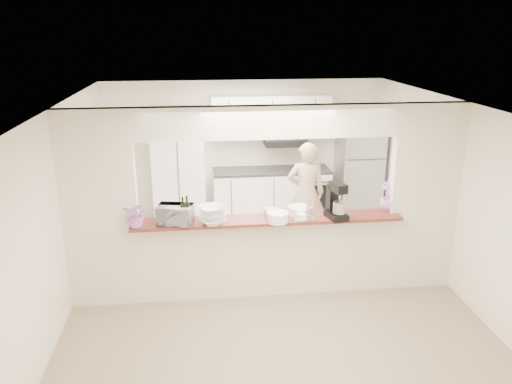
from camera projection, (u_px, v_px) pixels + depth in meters
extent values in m
plane|color=gray|center=(267.00, 293.00, 6.66)|extent=(6.00, 6.00, 0.00)
cube|color=beige|center=(254.00, 245.00, 8.12)|extent=(5.00, 2.90, 0.01)
cube|color=silver|center=(100.00, 211.00, 6.04)|extent=(0.90, 0.15, 2.50)
cube|color=silver|center=(423.00, 199.00, 6.49)|extent=(0.90, 0.15, 2.50)
cube|color=silver|center=(268.00, 122.00, 5.94)|extent=(3.20, 0.15, 0.40)
cube|color=silver|center=(267.00, 257.00, 6.50)|extent=(3.20, 0.15, 1.05)
cube|color=maroon|center=(268.00, 220.00, 6.28)|extent=(3.40, 0.38, 0.04)
cube|color=white|center=(179.00, 167.00, 8.75)|extent=(0.90, 0.60, 2.10)
cube|color=white|center=(271.00, 195.00, 9.12)|extent=(2.10, 0.60, 0.90)
cube|color=#2D2D2F|center=(272.00, 171.00, 8.97)|extent=(2.10, 0.62, 0.04)
cube|color=white|center=(271.00, 117.00, 8.79)|extent=(2.10, 0.35, 0.75)
cube|color=black|center=(286.00, 142.00, 8.85)|extent=(0.75, 0.45, 0.12)
cube|color=black|center=(315.00, 197.00, 8.90)|extent=(0.55, 0.02, 0.55)
cube|color=#9F9FA4|center=(358.00, 172.00, 9.12)|extent=(0.75, 0.70, 1.70)
imported|color=#EC7CDC|center=(137.00, 214.00, 5.95)|extent=(0.37, 0.34, 0.33)
cylinder|color=black|center=(183.00, 215.00, 6.02)|extent=(0.07, 0.07, 0.26)
cylinder|color=black|center=(183.00, 201.00, 5.97)|extent=(0.02, 0.02, 0.09)
cylinder|color=black|center=(187.00, 214.00, 6.03)|extent=(0.07, 0.07, 0.28)
cylinder|color=black|center=(187.00, 199.00, 5.97)|extent=(0.03, 0.03, 0.10)
imported|color=#9D9CA1|center=(175.00, 215.00, 6.06)|extent=(0.47, 0.37, 0.23)
imported|color=white|center=(212.00, 215.00, 6.05)|extent=(0.38, 0.38, 0.23)
cylinder|color=white|center=(278.00, 218.00, 6.13)|extent=(0.26, 0.26, 0.12)
cylinder|color=white|center=(278.00, 213.00, 6.11)|extent=(0.27, 0.27, 0.01)
cylinder|color=white|center=(300.00, 211.00, 6.38)|extent=(0.29, 0.29, 0.10)
cylinder|color=white|center=(300.00, 207.00, 6.36)|extent=(0.30, 0.30, 0.01)
cylinder|color=maroon|center=(282.00, 211.00, 6.41)|extent=(0.14, 0.14, 0.06)
cylinder|color=tan|center=(271.00, 211.00, 6.39)|extent=(0.17, 0.17, 0.08)
cube|color=silver|center=(305.00, 219.00, 6.23)|extent=(0.28, 0.18, 0.02)
cube|color=white|center=(305.00, 216.00, 6.21)|extent=(0.12, 0.12, 0.07)
cube|color=black|center=(336.00, 215.00, 6.26)|extent=(0.27, 0.35, 0.08)
cube|color=black|center=(333.00, 197.00, 6.29)|extent=(0.16, 0.14, 0.33)
cube|color=black|center=(338.00, 187.00, 6.13)|extent=(0.19, 0.29, 0.11)
cylinder|color=#B7B7BC|center=(339.00, 207.00, 6.16)|extent=(0.16, 0.16, 0.14)
imported|color=#D075DA|center=(389.00, 196.00, 6.48)|extent=(0.22, 0.22, 0.39)
imported|color=tan|center=(306.00, 194.00, 8.00)|extent=(0.63, 0.44, 1.67)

